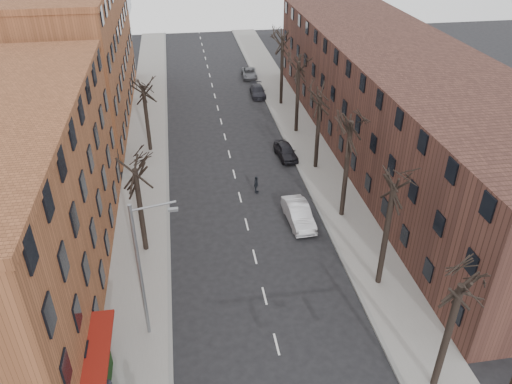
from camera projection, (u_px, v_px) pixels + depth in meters
name	position (u px, v px, depth m)	size (l,w,h in m)	color
sidewalk_left	(147.00, 146.00, 50.12)	(4.00, 90.00, 0.15)	gray
sidewalk_right	(302.00, 135.00, 52.27)	(4.00, 90.00, 0.15)	gray
building_left_far	(65.00, 55.00, 52.97)	(12.00, 28.00, 14.00)	brown
building_right	(400.00, 104.00, 46.56)	(12.00, 50.00, 10.00)	#4B2B23
tree_right_b	(378.00, 283.00, 32.93)	(5.20, 5.20, 10.80)	black
tree_right_c	(341.00, 216.00, 39.65)	(5.20, 5.20, 11.60)	black
tree_right_d	(315.00, 168.00, 46.37)	(5.20, 5.20, 10.00)	black
tree_right_e	(296.00, 132.00, 53.10)	(5.20, 5.20, 10.80)	black
tree_right_f	(281.00, 104.00, 59.82)	(5.20, 5.20, 11.60)	black
tree_left_a	(146.00, 250.00, 35.92)	(5.20, 5.20, 9.50)	black
tree_left_b	(151.00, 151.00, 49.37)	(5.20, 5.20, 9.50)	black
streetlight	(142.00, 267.00, 26.64)	(2.45, 0.22, 9.03)	slate
silver_sedan	(299.00, 214.00, 38.46)	(1.64, 4.69, 1.55)	silver
parked_car_near	(286.00, 151.00, 47.77)	(1.61, 4.01, 1.37)	black
parked_car_mid	(258.00, 91.00, 61.86)	(1.72, 4.22, 1.23)	black
parked_car_far	(249.00, 73.00, 67.87)	(1.92, 4.17, 1.16)	#55575C
pedestrian_crossing	(256.00, 185.00, 42.20)	(0.93, 0.39, 1.58)	black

